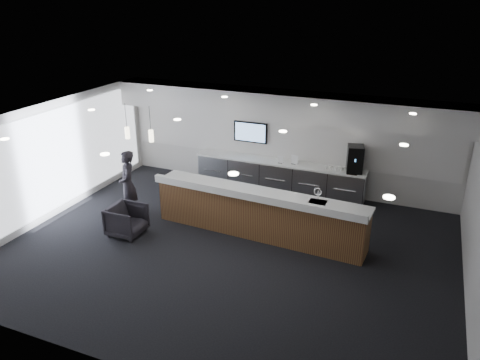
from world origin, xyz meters
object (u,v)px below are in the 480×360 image
at_px(coffee_machine, 355,159).
at_px(armchair, 127,220).
at_px(service_counter, 258,213).
at_px(lounge_guest, 128,184).

distance_m(coffee_machine, armchair, 6.23).
distance_m(service_counter, coffee_machine, 3.33).
xyz_separation_m(armchair, lounge_guest, (-0.52, 0.88, 0.52)).
bearing_deg(lounge_guest, armchair, -5.40).
bearing_deg(coffee_machine, service_counter, -136.64).
distance_m(armchair, lounge_guest, 1.15).
relative_size(coffee_machine, lounge_guest, 0.41).
relative_size(service_counter, lounge_guest, 2.97).
bearing_deg(lounge_guest, coffee_machine, 83.78).
height_order(service_counter, lounge_guest, lounge_guest).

